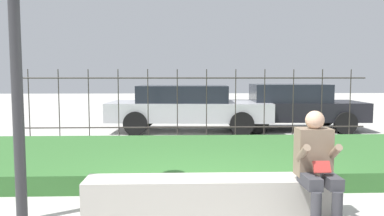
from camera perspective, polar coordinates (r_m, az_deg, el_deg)
name	(u,v)px	position (r m, az deg, el deg)	size (l,w,h in m)	color
ground_plane	(206,214)	(4.58, 2.22, -15.79)	(60.00, 60.00, 0.00)	#B2AFA8
stone_bench	(208,198)	(4.51, 2.45, -13.52)	(2.86, 0.47, 0.43)	#ADA89E
person_seated_reader	(317,162)	(4.39, 18.47, -7.87)	(0.42, 0.73, 1.23)	black
grass_berm	(197,158)	(6.85, 0.72, -7.56)	(10.59, 3.42, 0.28)	#33662D
iron_fence	(192,104)	(9.16, -0.01, 0.64)	(8.59, 0.03, 1.78)	#332D28
car_parked_center	(188,107)	(10.89, -0.66, 0.22)	(4.74, 2.07, 1.34)	#B7B7BC
car_parked_right	(292,106)	(11.60, 15.03, 0.35)	(4.02, 2.01, 1.37)	black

